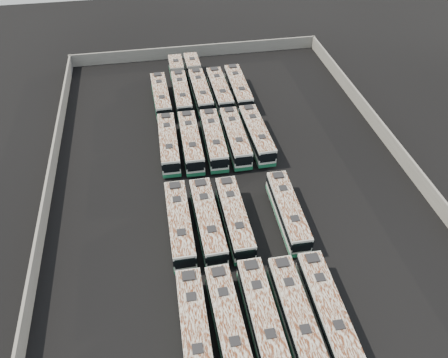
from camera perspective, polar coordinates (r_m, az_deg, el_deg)
ground at (r=53.91m, az=1.48°, el=-1.13°), size 140.00×140.00×0.00m
perimeter_wall at (r=53.17m, az=1.50°, el=-0.26°), size 45.20×73.20×2.20m
bus_front_far_left at (r=40.17m, az=-3.83°, el=-19.05°), size 2.56×11.29×3.17m
bus_front_left at (r=40.41m, az=0.59°, el=-18.36°), size 2.62×11.12×3.12m
bus_front_center at (r=40.88m, az=5.01°, el=-17.45°), size 2.40×11.18×3.15m
bus_front_right at (r=41.46m, az=9.27°, el=-16.85°), size 2.35×11.00×3.09m
bus_front_far_right at (r=42.20m, az=13.25°, el=-16.13°), size 2.49×11.20×3.15m
bus_midfront_far_left at (r=47.66m, az=-5.81°, el=-5.85°), size 2.41×11.27×3.17m
bus_midfront_left at (r=47.73m, az=-2.14°, el=-5.49°), size 2.64×11.37×3.19m
bus_midfront_center at (r=48.11m, az=1.37°, el=-5.07°), size 2.45×11.05×3.10m
bus_midfront_far_right at (r=49.30m, az=8.30°, el=-4.18°), size 2.52×11.02×3.09m
bus_midback_far_left at (r=58.68m, az=-7.25°, el=4.63°), size 2.53×11.08×3.11m
bus_midback_left at (r=58.63m, az=-4.36°, el=4.88°), size 2.52×11.32×3.18m
bus_midback_center at (r=58.91m, az=-1.36°, el=5.20°), size 2.61×11.30×3.17m
bus_midback_right at (r=59.33m, az=1.48°, el=5.49°), size 2.41×11.23×3.16m
bus_midback_far_right at (r=59.99m, az=4.29°, el=5.83°), size 2.64×11.28×3.16m
bus_back_far_left at (r=68.90m, az=-8.22°, el=10.62°), size 2.58×10.90×3.05m
bus_back_left at (r=71.57m, az=-5.80°, el=12.10°), size 2.40×16.85×3.05m
bus_back_center at (r=71.92m, az=-3.43°, el=12.41°), size 2.68×16.98×3.07m
bus_back_right at (r=69.67m, az=-0.57°, el=11.46°), size 2.55×11.06×3.10m
bus_back_far_right at (r=70.24m, az=1.87°, el=11.75°), size 2.41×11.32×3.19m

